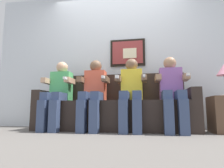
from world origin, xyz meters
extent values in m
plane|color=#66605B|center=(0.00, 0.00, 0.00)|extent=(6.32, 6.32, 0.00)
cube|color=silver|center=(0.00, 0.77, 1.30)|extent=(4.86, 0.05, 2.60)
cube|color=black|center=(0.19, 0.72, 1.35)|extent=(0.63, 0.03, 0.50)
cube|color=maroon|center=(0.19, 0.71, 1.35)|extent=(0.55, 0.02, 0.42)
cube|color=beige|center=(0.23, 0.70, 1.33)|extent=(0.24, 0.02, 0.18)
cube|color=#2D231E|center=(0.00, 0.29, 0.23)|extent=(2.18, 0.58, 0.45)
cube|color=#2D231E|center=(0.00, 0.51, 0.68)|extent=(2.18, 0.14, 0.45)
cube|color=#2D231E|center=(-1.16, 0.29, 0.31)|extent=(0.14, 0.58, 0.62)
cube|color=#2D231E|center=(1.16, 0.29, 0.31)|extent=(0.14, 0.58, 0.62)
cube|color=#4CB266|center=(-0.87, 0.28, 0.69)|extent=(0.32, 0.20, 0.48)
sphere|color=tan|center=(-0.87, 0.28, 1.02)|extent=(0.19, 0.19, 0.19)
cube|color=#38476B|center=(-0.96, 0.08, 0.51)|extent=(0.12, 0.40, 0.12)
cube|color=#38476B|center=(-0.78, 0.08, 0.51)|extent=(0.12, 0.40, 0.12)
cube|color=#38476B|center=(-0.96, -0.12, 0.23)|extent=(0.12, 0.12, 0.45)
cube|color=#38476B|center=(-0.78, -0.12, 0.23)|extent=(0.12, 0.12, 0.45)
cube|color=tan|center=(-1.06, 0.16, 0.77)|extent=(0.08, 0.28, 0.08)
cube|color=tan|center=(-0.68, 0.16, 0.77)|extent=(0.08, 0.28, 0.08)
cube|color=white|center=(-0.68, 0.00, 0.78)|extent=(0.04, 0.13, 0.04)
cube|color=#D8593F|center=(-0.29, 0.28, 0.69)|extent=(0.32, 0.20, 0.48)
sphere|color=brown|center=(-0.29, 0.28, 1.02)|extent=(0.19, 0.19, 0.19)
cube|color=#38476B|center=(-0.38, 0.08, 0.51)|extent=(0.12, 0.40, 0.12)
cube|color=#38476B|center=(-0.20, 0.08, 0.51)|extent=(0.12, 0.40, 0.12)
cube|color=#38476B|center=(-0.38, -0.12, 0.23)|extent=(0.12, 0.12, 0.45)
cube|color=#38476B|center=(-0.20, -0.12, 0.23)|extent=(0.12, 0.12, 0.45)
cube|color=brown|center=(-0.48, 0.16, 0.77)|extent=(0.08, 0.28, 0.08)
cube|color=brown|center=(-0.10, 0.16, 0.77)|extent=(0.08, 0.28, 0.08)
cube|color=white|center=(-0.10, 0.00, 0.78)|extent=(0.04, 0.13, 0.04)
cube|color=yellow|center=(0.29, 0.28, 0.69)|extent=(0.32, 0.20, 0.48)
sphere|color=brown|center=(0.29, 0.28, 1.02)|extent=(0.19, 0.19, 0.19)
cube|color=#38476B|center=(0.20, 0.08, 0.51)|extent=(0.12, 0.40, 0.12)
cube|color=#38476B|center=(0.38, 0.08, 0.51)|extent=(0.12, 0.40, 0.12)
cube|color=#38476B|center=(0.20, -0.12, 0.23)|extent=(0.12, 0.12, 0.45)
cube|color=#38476B|center=(0.38, -0.12, 0.23)|extent=(0.12, 0.12, 0.45)
cube|color=brown|center=(0.10, 0.16, 0.77)|extent=(0.08, 0.28, 0.08)
cube|color=brown|center=(0.48, 0.16, 0.77)|extent=(0.08, 0.28, 0.08)
cube|color=white|center=(0.48, 0.00, 0.78)|extent=(0.04, 0.13, 0.04)
cube|color=white|center=(0.10, 0.00, 0.78)|extent=(0.04, 0.10, 0.04)
cube|color=#8C59A5|center=(0.87, 0.28, 0.69)|extent=(0.32, 0.20, 0.48)
sphere|color=#9E7556|center=(0.87, 0.28, 1.02)|extent=(0.19, 0.19, 0.19)
cube|color=#38476B|center=(0.78, 0.08, 0.51)|extent=(0.12, 0.40, 0.12)
cube|color=#38476B|center=(0.96, 0.08, 0.51)|extent=(0.12, 0.40, 0.12)
cube|color=#38476B|center=(0.78, -0.12, 0.23)|extent=(0.12, 0.12, 0.45)
cube|color=#38476B|center=(0.96, -0.12, 0.23)|extent=(0.12, 0.12, 0.45)
cube|color=#9E7556|center=(0.68, 0.16, 0.77)|extent=(0.08, 0.28, 0.08)
cube|color=#9E7556|center=(1.06, 0.16, 0.77)|extent=(0.08, 0.28, 0.08)
cube|color=white|center=(1.06, 0.00, 0.78)|extent=(0.04, 0.13, 0.04)
cone|color=pink|center=(1.60, 0.23, 0.88)|extent=(0.22, 0.22, 0.16)
cube|color=white|center=(1.53, 0.20, 0.51)|extent=(0.04, 0.13, 0.02)
camera|label=1|loc=(0.49, -2.67, 0.31)|focal=30.77mm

